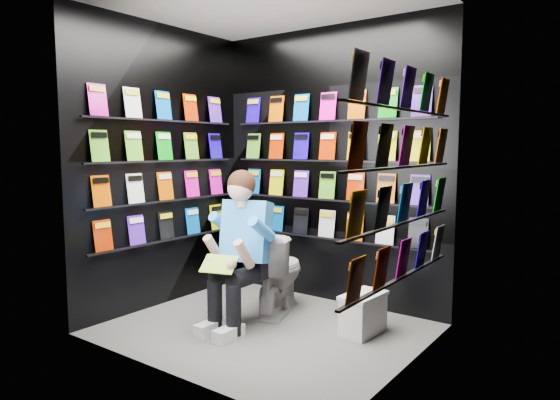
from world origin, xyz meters
The scene contains 13 objects.
floor centered at (0.00, 0.00, 0.00)m, with size 2.40×2.40×0.00m, color #5C5C5A.
wall_back centered at (0.00, 1.00, 1.30)m, with size 2.40×0.04×2.60m, color black.
wall_front centered at (0.00, -1.00, 1.30)m, with size 2.40×0.04×2.60m, color black.
wall_left centered at (-1.20, 0.00, 1.30)m, with size 0.04×2.00×2.60m, color black.
wall_right centered at (1.20, 0.00, 1.30)m, with size 0.04×2.00×2.60m, color black.
comics_back centered at (0.00, 0.97, 1.31)m, with size 2.10×0.06×1.37m, color #CD5300, non-canonical shape.
comics_left centered at (-1.17, 0.00, 1.31)m, with size 0.06×1.70×1.37m, color #CD5300, non-canonical shape.
comics_right centered at (1.17, 0.00, 1.31)m, with size 0.06×1.70×1.37m, color #CD5300, non-canonical shape.
toilet centered at (-0.19, 0.40, 0.37)m, with size 0.42×0.75×0.73m, color white.
longbox centered at (0.69, 0.39, 0.15)m, with size 0.22×0.39×0.30m, color silver.
longbox_lid centered at (0.69, 0.39, 0.31)m, with size 0.24×0.41×0.03m, color silver.
reader centered at (-0.19, 0.02, 0.77)m, with size 0.52×0.76×1.40m, color #2789EE, non-canonical shape.
held_comic centered at (-0.19, -0.33, 0.58)m, with size 0.27×0.01×0.19m, color green.
Camera 1 is at (2.42, -3.10, 1.48)m, focal length 32.00 mm.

